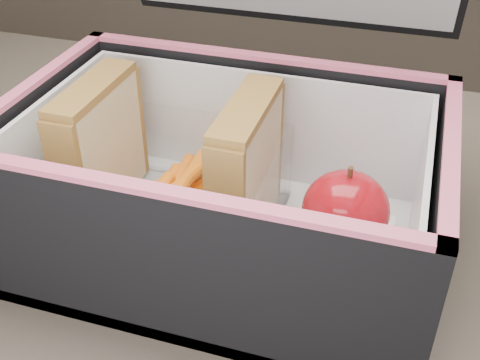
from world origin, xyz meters
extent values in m
cube|color=brown|center=(0.00, 0.00, 0.73)|extent=(1.20, 0.80, 0.03)
cube|color=#382D26|center=(-0.55, 0.35, 0.36)|extent=(0.05, 0.05, 0.72)
cube|color=#CCB87E|center=(-0.18, 0.03, 0.82)|extent=(0.01, 0.10, 0.11)
cube|color=#B45A5F|center=(-0.18, 0.03, 0.82)|extent=(0.01, 0.10, 0.10)
cube|color=#CCB87E|center=(-0.17, 0.03, 0.82)|extent=(0.01, 0.10, 0.11)
cube|color=brown|center=(-0.18, 0.03, 0.88)|extent=(0.03, 0.10, 0.01)
cube|color=#CCB87E|center=(-0.06, 0.03, 0.82)|extent=(0.01, 0.10, 0.11)
cube|color=#B45A5F|center=(-0.05, 0.03, 0.82)|extent=(0.01, 0.10, 0.10)
cube|color=#CCB87E|center=(-0.04, 0.03, 0.82)|extent=(0.01, 0.10, 0.11)
cube|color=brown|center=(-0.05, 0.03, 0.88)|extent=(0.03, 0.11, 0.01)
cylinder|color=orange|center=(-0.12, 0.06, 0.78)|extent=(0.03, 0.09, 0.01)
cylinder|color=orange|center=(-0.12, 0.03, 0.79)|extent=(0.02, 0.09, 0.01)
cylinder|color=orange|center=(-0.12, 0.00, 0.80)|extent=(0.02, 0.09, 0.01)
cylinder|color=orange|center=(-0.10, 0.02, 0.78)|extent=(0.03, 0.09, 0.01)
cylinder|color=orange|center=(-0.12, 0.00, 0.79)|extent=(0.03, 0.09, 0.01)
cylinder|color=orange|center=(-0.10, 0.04, 0.80)|extent=(0.01, 0.09, 0.01)
cylinder|color=orange|center=(-0.11, 0.03, 0.78)|extent=(0.03, 0.09, 0.01)
cylinder|color=orange|center=(-0.12, 0.05, 0.79)|extent=(0.02, 0.09, 0.01)
cylinder|color=orange|center=(-0.10, 0.06, 0.80)|extent=(0.03, 0.09, 0.01)
cylinder|color=orange|center=(-0.11, 0.00, 0.78)|extent=(0.02, 0.09, 0.01)
cube|color=white|center=(0.03, 0.04, 0.77)|extent=(0.08, 0.09, 0.01)
ellipsoid|color=#9B0008|center=(0.03, 0.03, 0.81)|extent=(0.08, 0.08, 0.06)
cylinder|color=#4A2E1A|center=(0.03, 0.03, 0.84)|extent=(0.01, 0.01, 0.01)
camera|label=1|loc=(0.07, -0.35, 1.09)|focal=45.00mm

